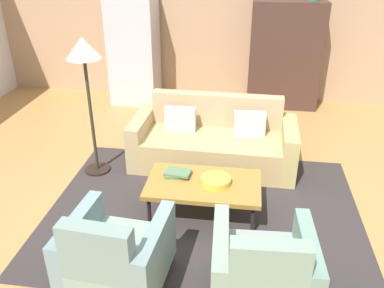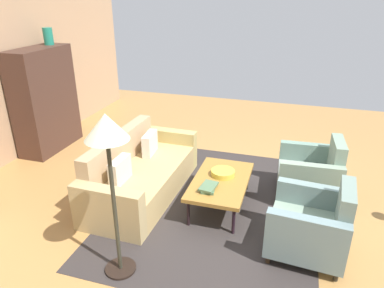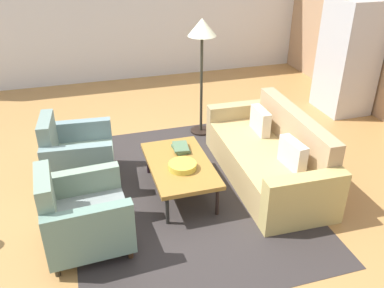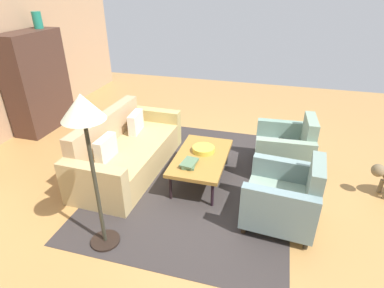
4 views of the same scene
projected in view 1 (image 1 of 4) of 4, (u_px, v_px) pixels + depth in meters
ground_plane at (199, 217)px, 4.39m from camera, size 10.18×10.18×0.00m
wall_back at (226, 20)px, 7.11m from camera, size 8.48×0.12×2.80m
area_rug at (204, 211)px, 4.48m from camera, size 3.40×2.60×0.01m
couch at (214, 142)px, 5.35m from camera, size 2.12×0.96×0.86m
coffee_table at (204, 185)px, 4.27m from camera, size 1.20×0.70×0.41m
armchair_left at (114, 259)px, 3.33m from camera, size 0.86×0.86×0.88m
armchair_right at (263, 274)px, 3.18m from camera, size 0.84×0.84×0.88m
fruit_bowl at (216, 180)px, 4.22m from camera, size 0.32×0.32×0.07m
book_stack at (178, 173)px, 4.36m from camera, size 0.29×0.21×0.06m
cabinet at (285, 56)px, 6.90m from camera, size 1.20×0.51×1.80m
refrigerator at (134, 50)px, 7.12m from camera, size 0.80×0.73×1.85m
floor_lamp at (84, 61)px, 4.60m from camera, size 0.40×0.40×1.72m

